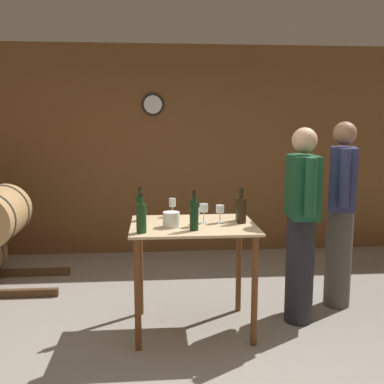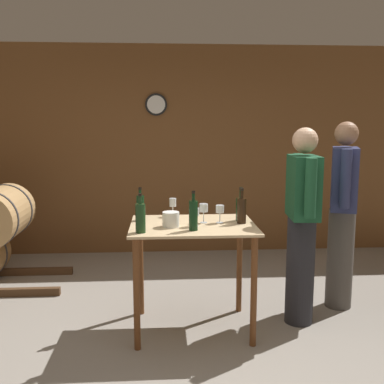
{
  "view_description": "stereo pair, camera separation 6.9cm",
  "coord_description": "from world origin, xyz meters",
  "views": [
    {
      "loc": [
        -0.33,
        -3.11,
        1.72
      ],
      "look_at": [
        -0.02,
        0.55,
        1.15
      ],
      "focal_mm": 42.0,
      "sensor_mm": 36.0,
      "label": 1
    },
    {
      "loc": [
        -0.26,
        -3.11,
        1.72
      ],
      "look_at": [
        -0.02,
        0.55,
        1.15
      ],
      "focal_mm": 42.0,
      "sensor_mm": 36.0,
      "label": 2
    }
  ],
  "objects": [
    {
      "name": "ice_bucket",
      "position": [
        -0.2,
        0.37,
        0.96
      ],
      "size": [
        0.13,
        0.13,
        0.12
      ],
      "color": "white",
      "rests_on": "tasting_table"
    },
    {
      "name": "person_visitor_with_scarf",
      "position": [
        0.91,
        0.51,
        0.89
      ],
      "size": [
        0.25,
        0.59,
        1.68
      ],
      "color": "#232328",
      "rests_on": "ground_plane"
    },
    {
      "name": "wine_glass_near_center",
      "position": [
        -0.01,
        0.38,
        1.01
      ],
      "size": [
        0.07,
        0.07,
        0.15
      ],
      "color": "silver",
      "rests_on": "tasting_table"
    },
    {
      "name": "wine_glass_near_right",
      "position": [
        0.07,
        0.49,
        1.02
      ],
      "size": [
        0.07,
        0.07,
        0.16
      ],
      "color": "silver",
      "rests_on": "tasting_table"
    },
    {
      "name": "wine_bottle_left",
      "position": [
        -0.43,
        0.19,
        1.02
      ],
      "size": [
        0.08,
        0.08,
        0.3
      ],
      "color": "#193819",
      "rests_on": "tasting_table"
    },
    {
      "name": "wine_bottle_center",
      "position": [
        -0.03,
        0.24,
        1.02
      ],
      "size": [
        0.07,
        0.07,
        0.31
      ],
      "color": "black",
      "rests_on": "tasting_table"
    },
    {
      "name": "tasting_table",
      "position": [
        -0.02,
        0.45,
        0.73
      ],
      "size": [
        1.01,
        0.77,
        0.9
      ],
      "color": "#D1B284",
      "rests_on": "ground_plane"
    },
    {
      "name": "back_wall",
      "position": [
        -0.0,
        2.77,
        1.35
      ],
      "size": [
        8.4,
        0.08,
        2.7
      ],
      "color": "brown",
      "rests_on": "ground_plane"
    },
    {
      "name": "wine_bottle_right",
      "position": [
        0.38,
        0.46,
        1.01
      ],
      "size": [
        0.08,
        0.08,
        0.29
      ],
      "color": "black",
      "rests_on": "tasting_table"
    },
    {
      "name": "wine_glass_near_left",
      "position": [
        -0.18,
        0.78,
        1.02
      ],
      "size": [
        0.06,
        0.06,
        0.16
      ],
      "color": "silver",
      "rests_on": "tasting_table"
    },
    {
      "name": "ground_plane",
      "position": [
        0.0,
        0.0,
        0.0
      ],
      "size": [
        14.0,
        14.0,
        0.0
      ],
      "primitive_type": "plane",
      "color": "gray"
    },
    {
      "name": "wine_bottle_far_left",
      "position": [
        -0.45,
        0.62,
        1.01
      ],
      "size": [
        0.07,
        0.07,
        0.28
      ],
      "color": "black",
      "rests_on": "tasting_table"
    },
    {
      "name": "wine_glass_far_side",
      "position": [
        0.2,
        0.48,
        1.01
      ],
      "size": [
        0.07,
        0.07,
        0.15
      ],
      "color": "silver",
      "rests_on": "tasting_table"
    },
    {
      "name": "wine_bottle_far_right",
      "position": [
        0.39,
        0.56,
        1.0
      ],
      "size": [
        0.08,
        0.08,
        0.28
      ],
      "color": "black",
      "rests_on": "tasting_table"
    },
    {
      "name": "person_host",
      "position": [
        1.38,
        0.82,
        0.92
      ],
      "size": [
        0.34,
        0.56,
        1.73
      ],
      "color": "#4C4742",
      "rests_on": "ground_plane"
    }
  ]
}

